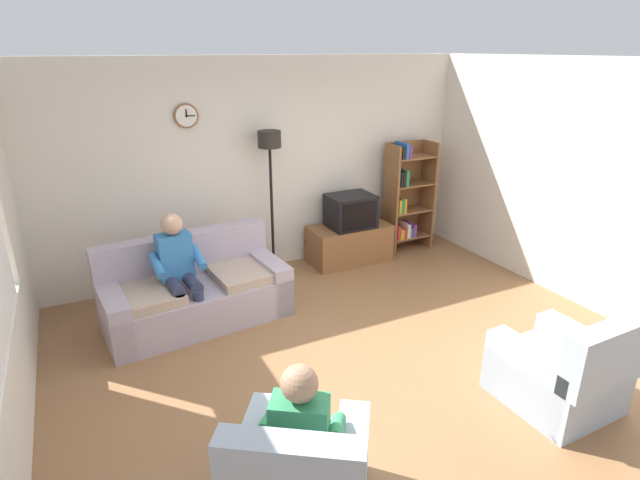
{
  "coord_description": "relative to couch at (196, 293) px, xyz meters",
  "views": [
    {
      "loc": [
        -2.2,
        -3.38,
        2.78
      ],
      "look_at": [
        -0.1,
        0.85,
        0.98
      ],
      "focal_mm": 28.4,
      "sensor_mm": 36.0,
      "label": 1
    }
  ],
  "objects": [
    {
      "name": "ground_plane",
      "position": [
        1.24,
        -1.57,
        -0.31
      ],
      "size": [
        12.0,
        12.0,
        0.0
      ],
      "primitive_type": "plane",
      "color": "#8C603D"
    },
    {
      "name": "back_wall_assembly",
      "position": [
        1.24,
        1.09,
        1.04
      ],
      "size": [
        6.2,
        0.17,
        2.7
      ],
      "color": "silver",
      "rests_on": "ground_plane"
    },
    {
      "name": "right_wall",
      "position": [
        4.1,
        -1.57,
        1.04
      ],
      "size": [
        0.12,
        5.8,
        2.7
      ],
      "primitive_type": "cube",
      "color": "silver",
      "rests_on": "ground_plane"
    },
    {
      "name": "couch",
      "position": [
        0.0,
        0.0,
        0.0
      ],
      "size": [
        1.97,
        1.05,
        0.9
      ],
      "color": "#A899A8",
      "rests_on": "ground_plane"
    },
    {
      "name": "tv_stand",
      "position": [
        2.28,
        0.68,
        -0.06
      ],
      "size": [
        1.1,
        0.56,
        0.51
      ],
      "color": "brown",
      "rests_on": "ground_plane"
    },
    {
      "name": "tv",
      "position": [
        2.28,
        0.66,
        0.42
      ],
      "size": [
        0.6,
        0.49,
        0.44
      ],
      "color": "black",
      "rests_on": "tv_stand"
    },
    {
      "name": "bookshelf",
      "position": [
        3.23,
        0.75,
        0.46
      ],
      "size": [
        0.68,
        0.36,
        1.58
      ],
      "color": "brown",
      "rests_on": "ground_plane"
    },
    {
      "name": "floor_lamp",
      "position": [
        1.2,
        0.78,
        1.14
      ],
      "size": [
        0.28,
        0.28,
        1.85
      ],
      "color": "black",
      "rests_on": "ground_plane"
    },
    {
      "name": "armchair_near_bookshelf",
      "position": [
        2.34,
        -2.72,
        -0.02
      ],
      "size": [
        0.82,
        0.9,
        0.9
      ],
      "color": "#9EADBC",
      "rests_on": "ground_plane"
    },
    {
      "name": "person_on_couch",
      "position": [
        -0.16,
        -0.11,
        0.39
      ],
      "size": [
        0.54,
        0.56,
        1.24
      ],
      "color": "#3372B2",
      "rests_on": "ground_plane"
    },
    {
      "name": "person_in_left_armchair",
      "position": [
        0.03,
        -2.7,
        0.29
      ],
      "size": [
        0.61,
        0.64,
        1.12
      ],
      "color": "#338C59",
      "rests_on": "ground_plane"
    }
  ]
}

